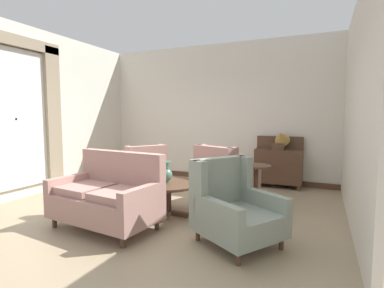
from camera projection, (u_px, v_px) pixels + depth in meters
name	position (u px, v px, depth m)	size (l,w,h in m)	color
ground	(150.00, 216.00, 4.45)	(8.26, 8.26, 0.00)	#9E896B
wall_back	(216.00, 113.00, 6.99)	(5.65, 0.08, 3.16)	silver
wall_left	(59.00, 112.00, 6.21)	(0.08, 4.13, 3.16)	silver
wall_right	(358.00, 110.00, 4.01)	(0.08, 4.13, 3.16)	silver
baseboard_back	(215.00, 177.00, 7.08)	(5.49, 0.03, 0.12)	#4C3323
window_with_curtains	(16.00, 110.00, 5.23)	(0.12, 1.85, 2.76)	silver
coffee_table	(168.00, 188.00, 4.52)	(0.95, 0.95, 0.49)	#4C3323
porcelain_vase	(166.00, 174.00, 4.48)	(0.19, 0.19, 0.34)	#4C7A66
settee	(108.00, 197.00, 3.98)	(1.52, 0.96, 1.00)	tan
armchair_beside_settee	(142.00, 174.00, 5.59)	(1.12, 1.09, 0.97)	tan
armchair_near_window	(233.00, 208.00, 3.50)	(1.18, 1.15, 0.98)	gray
armchair_far_left	(224.00, 178.00, 5.18)	(1.08, 1.14, 1.00)	tan
side_table	(256.00, 182.00, 4.91)	(0.49, 0.49, 0.70)	#4C3323
sideboard	(278.00, 165.00, 6.23)	(0.96, 0.35, 1.07)	#4C3323
gramophone	(281.00, 139.00, 6.08)	(0.34, 0.42, 0.48)	#4C3323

